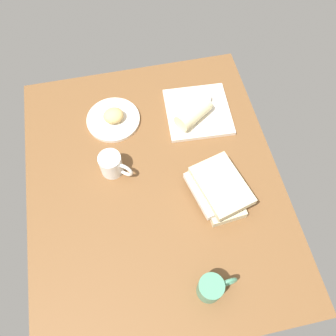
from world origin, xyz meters
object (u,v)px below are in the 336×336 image
(square_plate, at_px, (198,112))
(coffee_mug, at_px, (212,288))
(scone_pastry, at_px, (113,116))
(book_stack, at_px, (219,189))
(round_plate, at_px, (113,120))
(breakfast_wrap, at_px, (193,113))
(second_mug, at_px, (112,164))
(sauce_cup, at_px, (205,99))

(square_plate, relative_size, coffee_mug, 1.99)
(scone_pastry, bearing_deg, book_stack, 38.89)
(square_plate, xyz_separation_m, coffee_mug, (0.66, -0.13, 0.04))
(scone_pastry, bearing_deg, round_plate, -140.19)
(book_stack, bearing_deg, breakfast_wrap, -178.29)
(book_stack, bearing_deg, coffee_mug, -19.52)
(book_stack, bearing_deg, second_mug, -116.24)
(sauce_cup, height_order, book_stack, book_stack)
(square_plate, bearing_deg, breakfast_wrap, -41.76)
(round_plate, xyz_separation_m, book_stack, (0.39, 0.31, 0.04))
(breakfast_wrap, distance_m, coffee_mug, 0.64)
(round_plate, xyz_separation_m, square_plate, (0.03, 0.33, 0.00))
(scone_pastry, distance_m, square_plate, 0.33)
(round_plate, relative_size, sauce_cup, 4.21)
(scone_pastry, height_order, second_mug, second_mug)
(round_plate, bearing_deg, coffee_mug, 16.47)
(sauce_cup, xyz_separation_m, coffee_mug, (0.70, -0.17, 0.02))
(sauce_cup, bearing_deg, coffee_mug, -13.25)
(sauce_cup, bearing_deg, second_mug, -60.24)
(square_plate, xyz_separation_m, second_mug, (0.19, -0.36, 0.04))
(round_plate, relative_size, square_plate, 0.84)
(book_stack, bearing_deg, square_plate, 176.77)
(book_stack, xyz_separation_m, second_mug, (-0.17, -0.34, -0.00))
(round_plate, height_order, scone_pastry, scone_pastry)
(round_plate, xyz_separation_m, scone_pastry, (0.01, 0.00, 0.03))
(scone_pastry, height_order, breakfast_wrap, breakfast_wrap)
(scone_pastry, relative_size, breakfast_wrap, 0.53)
(scone_pastry, distance_m, book_stack, 0.49)
(breakfast_wrap, bearing_deg, sauce_cup, -75.72)
(square_plate, relative_size, second_mug, 2.19)
(book_stack, bearing_deg, round_plate, -141.10)
(second_mug, bearing_deg, scone_pastry, 171.13)
(sauce_cup, xyz_separation_m, second_mug, (0.23, -0.40, 0.02))
(second_mug, bearing_deg, breakfast_wrap, 114.79)
(scone_pastry, distance_m, coffee_mug, 0.72)
(sauce_cup, relative_size, breakfast_wrap, 0.34)
(round_plate, distance_m, coffee_mug, 0.72)
(breakfast_wrap, relative_size, coffee_mug, 1.17)
(second_mug, bearing_deg, square_plate, 117.28)
(sauce_cup, distance_m, book_stack, 0.40)
(book_stack, xyz_separation_m, coffee_mug, (0.31, -0.11, 0.00))
(sauce_cup, bearing_deg, breakfast_wrap, -41.76)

